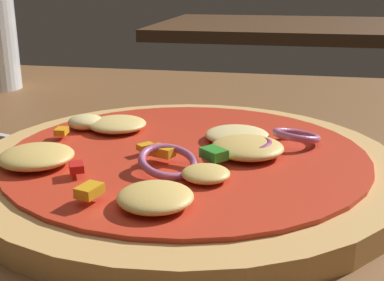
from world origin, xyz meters
The scene contains 4 objects.
dining_table centered at (0.00, 0.00, 0.02)m, with size 1.42×0.88×0.03m.
pizza centered at (-0.04, 0.02, 0.04)m, with size 0.30×0.30×0.03m.
fork centered at (-0.22, 0.07, 0.04)m, with size 0.19×0.06×0.01m.
background_table centered at (0.04, 1.34, 0.02)m, with size 0.88×0.63×0.03m.
Camera 1 is at (0.03, -0.30, 0.17)m, focal length 47.13 mm.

